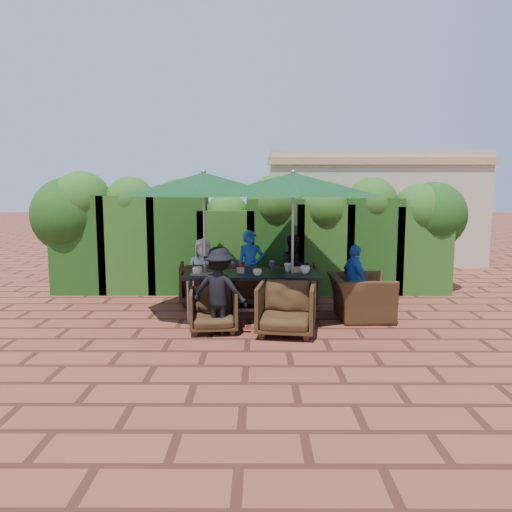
{
  "coord_description": "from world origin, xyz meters",
  "views": [
    {
      "loc": [
        0.15,
        -8.07,
        2.13
      ],
      "look_at": [
        0.11,
        0.4,
        1.01
      ],
      "focal_mm": 35.0,
      "sensor_mm": 36.0,
      "label": 1
    }
  ],
  "objects_px": {
    "dining_table": "(252,278)",
    "umbrella_left": "(204,185)",
    "chair_far_left": "(203,281)",
    "chair_far_right": "(295,282)",
    "chair_end_right": "(361,290)",
    "chair_near_left": "(213,308)",
    "chair_near_right": "(286,306)",
    "umbrella_right": "(293,185)",
    "chair_far_mid": "(258,282)"
  },
  "relations": [
    {
      "from": "chair_far_left",
      "to": "chair_far_right",
      "type": "bearing_deg",
      "value": 170.53
    },
    {
      "from": "chair_far_mid",
      "to": "chair_near_right",
      "type": "bearing_deg",
      "value": 118.64
    },
    {
      "from": "dining_table",
      "to": "chair_far_mid",
      "type": "height_order",
      "value": "chair_far_mid"
    },
    {
      "from": "umbrella_right",
      "to": "chair_far_right",
      "type": "xyz_separation_m",
      "value": [
        0.11,
        0.89,
        -1.79
      ]
    },
    {
      "from": "umbrella_right",
      "to": "chair_far_left",
      "type": "bearing_deg",
      "value": 148.51
    },
    {
      "from": "dining_table",
      "to": "chair_near_left",
      "type": "height_order",
      "value": "dining_table"
    },
    {
      "from": "umbrella_left",
      "to": "umbrella_right",
      "type": "bearing_deg",
      "value": 3.29
    },
    {
      "from": "dining_table",
      "to": "chair_far_left",
      "type": "relative_size",
      "value": 2.58
    },
    {
      "from": "dining_table",
      "to": "chair_end_right",
      "type": "xyz_separation_m",
      "value": [
        1.81,
        -0.06,
        -0.19
      ]
    },
    {
      "from": "chair_far_left",
      "to": "chair_near_left",
      "type": "xyz_separation_m",
      "value": [
        0.37,
        -1.89,
        -0.07
      ]
    },
    {
      "from": "dining_table",
      "to": "chair_far_mid",
      "type": "bearing_deg",
      "value": 83.7
    },
    {
      "from": "umbrella_right",
      "to": "chair_near_right",
      "type": "relative_size",
      "value": 3.44
    },
    {
      "from": "chair_near_left",
      "to": "chair_end_right",
      "type": "distance_m",
      "value": 2.52
    },
    {
      "from": "umbrella_right",
      "to": "chair_end_right",
      "type": "distance_m",
      "value": 2.07
    },
    {
      "from": "chair_far_left",
      "to": "dining_table",
      "type": "bearing_deg",
      "value": 126.39
    },
    {
      "from": "umbrella_left",
      "to": "chair_end_right",
      "type": "distance_m",
      "value": 3.12
    },
    {
      "from": "chair_near_left",
      "to": "umbrella_left",
      "type": "bearing_deg",
      "value": 98.08
    },
    {
      "from": "umbrella_right",
      "to": "dining_table",
      "type": "bearing_deg",
      "value": -177.11
    },
    {
      "from": "chair_far_left",
      "to": "chair_end_right",
      "type": "xyz_separation_m",
      "value": [
        2.75,
        -1.09,
        0.05
      ]
    },
    {
      "from": "chair_near_right",
      "to": "chair_far_left",
      "type": "bearing_deg",
      "value": 133.68
    },
    {
      "from": "chair_far_right",
      "to": "chair_near_right",
      "type": "distance_m",
      "value": 1.96
    },
    {
      "from": "dining_table",
      "to": "chair_near_left",
      "type": "distance_m",
      "value": 1.08
    },
    {
      "from": "dining_table",
      "to": "chair_end_right",
      "type": "relative_size",
      "value": 2.03
    },
    {
      "from": "dining_table",
      "to": "chair_far_mid",
      "type": "xyz_separation_m",
      "value": [
        0.1,
        0.91,
        -0.25
      ]
    },
    {
      "from": "dining_table",
      "to": "chair_far_left",
      "type": "distance_m",
      "value": 1.41
    },
    {
      "from": "umbrella_left",
      "to": "umbrella_right",
      "type": "distance_m",
      "value": 1.46
    },
    {
      "from": "umbrella_right",
      "to": "chair_far_left",
      "type": "relative_size",
      "value": 3.4
    },
    {
      "from": "chair_end_right",
      "to": "chair_near_left",
      "type": "bearing_deg",
      "value": 107.12
    },
    {
      "from": "umbrella_right",
      "to": "chair_near_left",
      "type": "xyz_separation_m",
      "value": [
        -1.25,
        -0.9,
        -1.85
      ]
    },
    {
      "from": "chair_far_right",
      "to": "chair_far_mid",
      "type": "bearing_deg",
      "value": 3.82
    },
    {
      "from": "chair_end_right",
      "to": "chair_far_mid",
      "type": "bearing_deg",
      "value": 58.95
    },
    {
      "from": "dining_table",
      "to": "umbrella_right",
      "type": "xyz_separation_m",
      "value": [
        0.68,
        0.03,
        1.54
      ]
    },
    {
      "from": "chair_far_left",
      "to": "chair_end_right",
      "type": "relative_size",
      "value": 0.79
    },
    {
      "from": "chair_far_mid",
      "to": "chair_near_right",
      "type": "relative_size",
      "value": 0.99
    },
    {
      "from": "dining_table",
      "to": "umbrella_left",
      "type": "xyz_separation_m",
      "value": [
        -0.78,
        -0.05,
        1.54
      ]
    },
    {
      "from": "umbrella_left",
      "to": "chair_end_right",
      "type": "height_order",
      "value": "umbrella_left"
    },
    {
      "from": "chair_far_right",
      "to": "dining_table",
      "type": "bearing_deg",
      "value": 52.48
    },
    {
      "from": "umbrella_right",
      "to": "chair_far_right",
      "type": "height_order",
      "value": "umbrella_right"
    },
    {
      "from": "chair_far_mid",
      "to": "chair_near_left",
      "type": "relative_size",
      "value": 1.16
    },
    {
      "from": "umbrella_left",
      "to": "chair_near_left",
      "type": "bearing_deg",
      "value": -75.71
    },
    {
      "from": "umbrella_right",
      "to": "chair_near_right",
      "type": "height_order",
      "value": "umbrella_right"
    },
    {
      "from": "chair_far_right",
      "to": "chair_near_right",
      "type": "bearing_deg",
      "value": 85.09
    },
    {
      "from": "umbrella_left",
      "to": "umbrella_right",
      "type": "xyz_separation_m",
      "value": [
        1.46,
        0.08,
        0.0
      ]
    },
    {
      "from": "umbrella_left",
      "to": "chair_far_mid",
      "type": "relative_size",
      "value": 3.29
    },
    {
      "from": "umbrella_left",
      "to": "chair_near_left",
      "type": "relative_size",
      "value": 3.81
    },
    {
      "from": "umbrella_left",
      "to": "chair_far_left",
      "type": "distance_m",
      "value": 2.09
    },
    {
      "from": "chair_near_left",
      "to": "chair_near_right",
      "type": "bearing_deg",
      "value": -14.55
    },
    {
      "from": "umbrella_left",
      "to": "chair_near_right",
      "type": "height_order",
      "value": "umbrella_left"
    },
    {
      "from": "chair_near_left",
      "to": "chair_near_right",
      "type": "relative_size",
      "value": 0.85
    },
    {
      "from": "dining_table",
      "to": "chair_far_right",
      "type": "distance_m",
      "value": 1.24
    }
  ]
}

